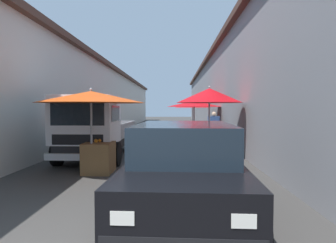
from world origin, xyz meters
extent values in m
plane|color=#3D3A38|center=(13.50, 0.00, 0.00)|extent=(90.00, 90.00, 0.00)
cube|color=beige|center=(15.75, 6.81, 2.17)|extent=(49.50, 7.00, 4.34)
cube|color=#4C3328|center=(15.75, 6.81, 4.46)|extent=(49.80, 7.50, 0.24)
cube|color=gray|center=(15.75, -6.81, 2.54)|extent=(49.50, 7.00, 5.07)
cube|color=#4C3328|center=(15.75, -6.81, 5.19)|extent=(49.80, 7.50, 0.24)
cylinder|color=#9E9EA3|center=(15.95, -2.05, 1.06)|extent=(0.06, 0.06, 2.13)
cone|color=red|center=(15.95, -2.05, 1.94)|extent=(2.21, 2.21, 0.37)
sphere|color=#9E9EA3|center=(15.95, -2.05, 2.17)|extent=(0.07, 0.07, 0.07)
cube|color=brown|center=(15.84, -2.16, 0.41)|extent=(0.77, 0.64, 0.83)
sphere|color=orange|center=(15.96, -2.33, 0.87)|extent=(0.09, 0.09, 0.09)
sphere|color=orange|center=(16.09, -2.18, 0.87)|extent=(0.09, 0.09, 0.09)
sphere|color=orange|center=(15.84, -2.34, 0.87)|extent=(0.09, 0.09, 0.09)
sphere|color=orange|center=(15.91, -2.32, 0.87)|extent=(0.09, 0.09, 0.09)
cylinder|color=#9E9EA3|center=(13.42, -1.97, 1.06)|extent=(0.06, 0.06, 2.12)
cone|color=red|center=(13.42, -1.97, 1.95)|extent=(2.89, 2.89, 0.32)
sphere|color=#9E9EA3|center=(13.42, -1.97, 2.16)|extent=(0.07, 0.07, 0.07)
cube|color=olive|center=(13.46, -2.22, 0.41)|extent=(0.79, 0.72, 0.82)
sphere|color=orange|center=(13.45, -2.01, 0.87)|extent=(0.09, 0.09, 0.09)
sphere|color=orange|center=(13.36, -2.25, 0.87)|extent=(0.09, 0.09, 0.09)
sphere|color=orange|center=(13.56, -2.05, 0.87)|extent=(0.09, 0.09, 0.09)
sphere|color=orange|center=(13.60, -2.20, 0.92)|extent=(0.09, 0.09, 0.09)
cylinder|color=#9E9EA3|center=(5.25, 1.18, 1.07)|extent=(0.06, 0.06, 2.15)
cone|color=#D84C14|center=(5.25, 1.18, 2.00)|extent=(2.76, 2.76, 0.30)
sphere|color=#9E9EA3|center=(5.25, 1.18, 2.19)|extent=(0.07, 0.07, 0.07)
cube|color=brown|center=(5.47, 1.05, 0.40)|extent=(0.91, 0.73, 0.80)
sphere|color=orange|center=(5.45, 1.11, 0.84)|extent=(0.09, 0.09, 0.09)
sphere|color=orange|center=(5.60, 1.06, 0.84)|extent=(0.09, 0.09, 0.09)
sphere|color=orange|center=(5.49, 1.14, 0.84)|extent=(0.09, 0.09, 0.09)
sphere|color=orange|center=(5.74, 1.17, 0.90)|extent=(0.09, 0.09, 0.09)
sphere|color=orange|center=(5.70, 0.98, 0.84)|extent=(0.09, 0.09, 0.09)
cylinder|color=#9E9EA3|center=(7.88, -2.13, 1.20)|extent=(0.06, 0.06, 2.39)
cone|color=red|center=(7.88, -2.13, 2.14)|extent=(2.24, 2.24, 0.50)
sphere|color=#9E9EA3|center=(7.88, -2.13, 2.43)|extent=(0.07, 0.07, 0.07)
cube|color=#9E7547|center=(8.11, -2.37, 0.35)|extent=(0.76, 0.70, 0.71)
sphere|color=orange|center=(8.17, -2.24, 0.81)|extent=(0.09, 0.09, 0.09)
sphere|color=orange|center=(7.92, -2.32, 0.75)|extent=(0.09, 0.09, 0.09)
sphere|color=orange|center=(7.86, -2.55, 0.75)|extent=(0.09, 0.09, 0.09)
cube|color=black|center=(2.47, -1.12, 0.57)|extent=(3.96, 1.87, 0.64)
cube|color=#19232D|center=(2.62, -1.12, 1.17)|extent=(2.40, 1.60, 0.56)
cube|color=silver|center=(0.51, -1.62, 0.63)|extent=(0.07, 0.24, 0.14)
cube|color=silver|center=(0.56, -0.45, 0.63)|extent=(0.07, 0.24, 0.14)
cylinder|color=black|center=(1.11, -1.92, 0.30)|extent=(0.61, 0.22, 0.60)
cylinder|color=black|center=(1.17, -0.20, 0.30)|extent=(0.61, 0.22, 0.60)
cylinder|color=black|center=(3.76, -2.03, 0.30)|extent=(0.61, 0.22, 0.60)
cylinder|color=black|center=(3.82, -0.31, 0.30)|extent=(0.61, 0.22, 0.60)
cube|color=black|center=(8.00, 1.64, 0.50)|extent=(4.81, 1.52, 0.36)
cube|color=silver|center=(6.37, 1.66, 1.38)|extent=(1.55, 1.77, 1.40)
cube|color=#19232D|center=(5.63, 1.66, 1.55)|extent=(0.08, 1.47, 0.63)
cube|color=#19232D|center=(6.37, 1.66, 1.55)|extent=(1.06, 1.78, 0.45)
cube|color=black|center=(5.62, 1.66, 0.86)|extent=(0.07, 1.40, 0.28)
cube|color=silver|center=(5.54, 1.66, 0.40)|extent=(0.14, 1.75, 0.18)
cube|color=gray|center=(8.81, 0.81, 0.93)|extent=(3.16, 0.09, 0.50)
cube|color=gray|center=(8.83, 2.45, 0.93)|extent=(3.16, 0.09, 0.50)
cube|color=gray|center=(10.37, 1.61, 0.93)|extent=(0.08, 1.65, 0.50)
cylinder|color=black|center=(6.36, 0.78, 0.36)|extent=(0.72, 0.23, 0.72)
cylinder|color=black|center=(6.38, 2.53, 0.36)|extent=(0.72, 0.23, 0.72)
cylinder|color=black|center=(9.43, 0.75, 0.36)|extent=(0.72, 0.23, 0.72)
cylinder|color=black|center=(9.45, 2.50, 0.36)|extent=(0.72, 0.23, 0.72)
cylinder|color=#665B4C|center=(11.49, -2.69, 0.38)|extent=(0.14, 0.14, 0.76)
cylinder|color=#665B4C|center=(11.54, -2.84, 0.38)|extent=(0.14, 0.14, 0.76)
cube|color=#33518C|center=(11.51, -2.77, 1.05)|extent=(0.34, 0.49, 0.57)
sphere|color=tan|center=(11.51, -2.77, 1.44)|extent=(0.21, 0.21, 0.21)
cylinder|color=#33518C|center=(11.42, -2.51, 1.08)|extent=(0.08, 0.08, 0.52)
cylinder|color=#33518C|center=(11.61, -3.02, 1.08)|extent=(0.08, 0.08, 0.52)
cylinder|color=#232328|center=(11.42, 1.82, 0.38)|extent=(0.14, 0.14, 0.75)
cylinder|color=#232328|center=(11.56, 1.87, 0.38)|extent=(0.14, 0.14, 0.75)
cube|color=#4C8C59|center=(11.49, 1.84, 1.03)|extent=(0.48, 0.33, 0.56)
sphere|color=#A57A5B|center=(11.49, 1.84, 1.42)|extent=(0.21, 0.21, 0.21)
cylinder|color=#4C8C59|center=(11.23, 1.76, 1.06)|extent=(0.08, 0.08, 0.51)
cylinder|color=#4C8C59|center=(11.74, 1.93, 1.06)|extent=(0.08, 0.08, 0.51)
cylinder|color=black|center=(10.65, -1.82, 0.22)|extent=(0.45, 0.19, 0.44)
cylinder|color=black|center=(9.44, -1.52, 0.22)|extent=(0.45, 0.21, 0.44)
cube|color=silver|center=(10.00, -1.65, 0.27)|extent=(0.94, 0.49, 0.08)
ellipsoid|color=black|center=(9.71, -1.58, 0.64)|extent=(0.61, 0.39, 0.20)
cube|color=silver|center=(10.60, -1.81, 0.67)|extent=(0.21, 0.34, 0.56)
cylinder|color=silver|center=(10.54, -1.79, 0.77)|extent=(0.28, 0.12, 0.68)
cylinder|color=black|center=(10.46, -1.77, 1.12)|extent=(0.54, 0.17, 0.04)
camera|label=1|loc=(-2.30, -0.97, 1.70)|focal=31.76mm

